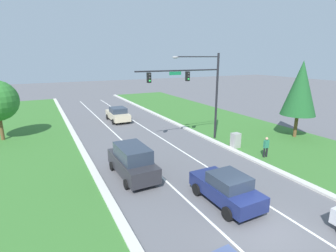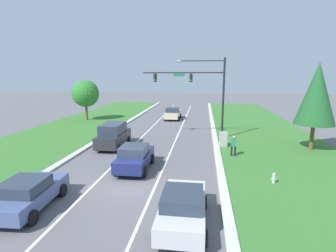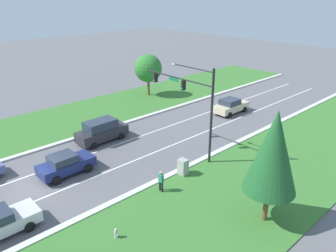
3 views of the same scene
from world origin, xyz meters
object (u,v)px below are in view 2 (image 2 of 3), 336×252
Objects in this scene: traffic_signal_mast at (200,85)px; pedestrian at (234,145)px; navy_sedan at (135,157)px; champagne_sedan at (173,113)px; fire_hydrant at (274,179)px; silver_sedan at (183,207)px; charcoal_suv at (113,135)px; utility_cabinet at (223,140)px; conifer_near_right_tree at (317,94)px; slate_blue_sedan at (28,193)px; oak_near_left_tree at (85,94)px.

pedestrian is (2.79, -5.82, -4.38)m from traffic_signal_mast.
navy_sedan is (-4.11, -9.59, -4.45)m from traffic_signal_mast.
fire_hydrant is (8.58, -22.04, -0.51)m from champagne_sedan.
silver_sedan is at bearing -59.53° from navy_sedan.
navy_sedan is 2.56× the size of pedestrian.
pedestrian reaches higher than fire_hydrant.
utility_cabinet is at bearing 5.89° from charcoal_suv.
utility_cabinet is (9.69, 1.20, -0.38)m from charcoal_suv.
conifer_near_right_tree reaches higher than pedestrian.
charcoal_suv is at bearing 85.36° from slate_blue_sedan.
conifer_near_right_tree is (13.62, 6.43, 3.92)m from navy_sedan.
conifer_near_right_tree reaches higher than fire_hydrant.
traffic_signal_mast is 12.66m from champagne_sedan.
slate_blue_sedan is at bearing 177.64° from silver_sedan.
silver_sedan is 3.36× the size of utility_cabinet.
traffic_signal_mast is 5.96m from utility_cabinet.
pedestrian is at bearing 72.32° from silver_sedan.
charcoal_suv reaches higher than silver_sedan.
slate_blue_sedan is 2.65× the size of pedestrian.
traffic_signal_mast is 16.41m from silver_sedan.
navy_sedan is at bearing -154.72° from conifer_near_right_tree.
charcoal_suv is 13.57m from silver_sedan.
traffic_signal_mast is 17.89m from slate_blue_sedan.
charcoal_suv is 10.40m from pedestrian.
navy_sedan reaches higher than slate_blue_sedan.
fire_hydrant is at bearing -67.16° from traffic_signal_mast.
pedestrian is at bearing 109.50° from fire_hydrant.
traffic_signal_mast is 1.42× the size of oak_near_left_tree.
fire_hydrant is (2.39, -7.87, -0.33)m from utility_cabinet.
silver_sedan is 2.69× the size of pedestrian.
silver_sedan is 7.22m from navy_sedan.
silver_sedan is at bearing -59.49° from charcoal_suv.
traffic_signal_mast is 10.04m from conifer_near_right_tree.
pedestrian is (6.78, -16.97, 0.08)m from champagne_sedan.
navy_sedan reaches higher than utility_cabinet.
charcoal_suv is at bearing -150.59° from traffic_signal_mast.
traffic_signal_mast reaches higher than oak_near_left_tree.
charcoal_suv is 0.67× the size of conifer_near_right_tree.
oak_near_left_tree is (-8.38, 12.72, 2.72)m from charcoal_suv.
conifer_near_right_tree is at bearing 2.39° from charcoal_suv.
traffic_signal_mast is 1.76× the size of silver_sedan.
charcoal_suv is 15.48m from oak_near_left_tree.
charcoal_suv reaches higher than utility_cabinet.
traffic_signal_mast is at bearing -69.64° from champagne_sedan.
charcoal_suv is 13.81m from fire_hydrant.
conifer_near_right_tree reaches higher than champagne_sedan.
fire_hydrant is 0.12× the size of oak_near_left_tree.
utility_cabinet is at bearing 178.89° from conifer_near_right_tree.
conifer_near_right_tree reaches higher than charcoal_suv.
conifer_near_right_tree is at bearing 32.21° from slate_blue_sedan.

